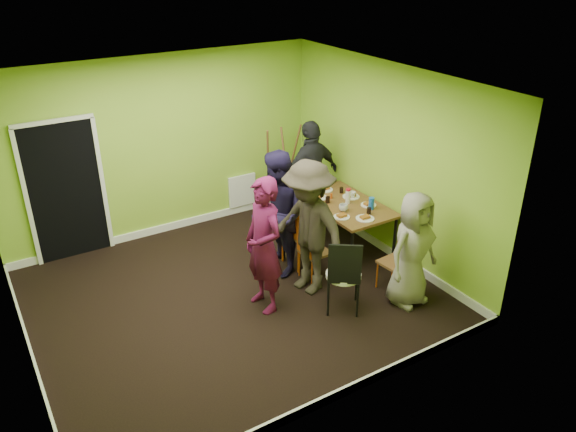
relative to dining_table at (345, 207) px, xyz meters
name	(u,v)px	position (x,y,z in m)	size (l,w,h in m)	color
ground	(233,296)	(-2.02, -0.28, -0.70)	(5.00, 5.00, 0.00)	black
room_walls	(227,229)	(-2.04, -0.24, 0.29)	(5.04, 4.54, 2.82)	#87B72F
dining_table	(345,207)	(0.00, 0.00, 0.00)	(0.90, 1.50, 0.75)	black
chair_left_far	(296,227)	(-0.88, -0.04, -0.08)	(0.49, 0.48, 1.09)	#C64F12
chair_left_near	(311,248)	(-0.92, -0.46, -0.21)	(0.37, 0.37, 0.87)	#C64F12
chair_back_end	(318,193)	(0.00, 0.72, -0.05)	(0.43, 0.49, 0.91)	#C64F12
chair_front_end	(399,260)	(-0.10, -1.32, -0.21)	(0.39, 0.39, 0.87)	#C64F12
chair_bentwood	(344,273)	(-0.99, -1.31, -0.13)	(0.56, 0.56, 1.03)	black
easel	(282,174)	(-0.26, 1.39, 0.10)	(0.65, 0.61, 1.62)	brown
plate_near_left	(318,197)	(-0.22, 0.37, 0.06)	(0.26, 0.26, 0.01)	white
plate_near_right	(342,217)	(-0.32, -0.35, 0.06)	(0.23, 0.23, 0.01)	white
plate_far_back	(325,190)	(0.02, 0.56, 0.06)	(0.25, 0.25, 0.01)	white
plate_far_front	(365,219)	(-0.08, -0.56, 0.06)	(0.26, 0.26, 0.01)	white
plate_wall_back	(351,197)	(0.21, 0.14, 0.06)	(0.26, 0.26, 0.01)	white
plate_wall_front	(368,205)	(0.25, -0.23, 0.06)	(0.23, 0.23, 0.01)	white
thermos	(348,197)	(0.04, -0.01, 0.15)	(0.07, 0.07, 0.20)	white
blue_bottle	(371,203)	(0.20, -0.35, 0.14)	(0.08, 0.08, 0.18)	blue
orange_bottle	(331,196)	(-0.07, 0.26, 0.09)	(0.03, 0.03, 0.08)	#C64F12
glass_mid	(328,200)	(-0.21, 0.16, 0.10)	(0.07, 0.07, 0.09)	black
glass_back	(341,190)	(0.18, 0.34, 0.10)	(0.06, 0.06, 0.09)	black
glass_front	(369,211)	(0.07, -0.46, 0.10)	(0.06, 0.06, 0.10)	black
cup_a	(343,208)	(-0.18, -0.19, 0.11)	(0.13, 0.13, 0.10)	white
cup_b	(352,195)	(0.20, 0.10, 0.10)	(0.11, 0.11, 0.10)	white
person_standing	(264,246)	(-1.77, -0.70, 0.19)	(0.64, 0.42, 1.77)	#500D33
person_left_far	(278,214)	(-1.18, -0.04, 0.19)	(0.86, 0.67, 1.77)	#1B1536
person_left_near	(308,228)	(-1.08, -0.64, 0.22)	(1.18, 0.68, 1.83)	#2C271D
person_back_end	(311,176)	(-0.05, 0.84, 0.20)	(1.05, 0.44, 1.80)	black
person_front_end	(412,250)	(-0.13, -1.57, 0.07)	(0.75, 0.49, 1.53)	gray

